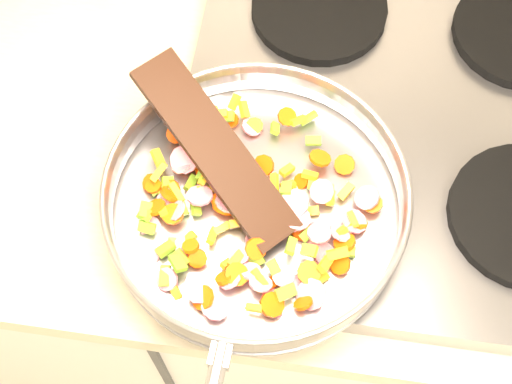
# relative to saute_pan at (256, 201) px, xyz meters

# --- Properties ---
(cooktop) EXTENTS (0.60, 0.60, 0.04)m
(cooktop) POSITION_rel_saute_pan_xyz_m (0.18, 0.19, -0.07)
(cooktop) COLOR #939399
(cooktop) RESTS_ON counter_top
(grate_fl) EXTENTS (0.19, 0.19, 0.02)m
(grate_fl) POSITION_rel_saute_pan_xyz_m (0.04, 0.05, -0.04)
(grate_fl) COLOR black
(grate_fl) RESTS_ON cooktop
(grate_bl) EXTENTS (0.19, 0.19, 0.02)m
(grate_bl) POSITION_rel_saute_pan_xyz_m (0.04, 0.33, -0.04)
(grate_bl) COLOR black
(grate_bl) RESTS_ON cooktop
(saute_pan) EXTENTS (0.39, 0.56, 0.06)m
(saute_pan) POSITION_rel_saute_pan_xyz_m (0.00, 0.00, 0.00)
(saute_pan) COLOR #9E9EA5
(saute_pan) RESTS_ON grate_fl
(vegetable_heap) EXTENTS (0.29, 0.29, 0.05)m
(vegetable_heap) POSITION_rel_saute_pan_xyz_m (-0.01, -0.01, -0.01)
(vegetable_heap) COLOR gold
(vegetable_heap) RESTS_ON saute_pan
(wooden_spatula) EXTENTS (0.22, 0.21, 0.09)m
(wooden_spatula) POSITION_rel_saute_pan_xyz_m (-0.05, 0.04, 0.03)
(wooden_spatula) COLOR black
(wooden_spatula) RESTS_ON saute_pan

